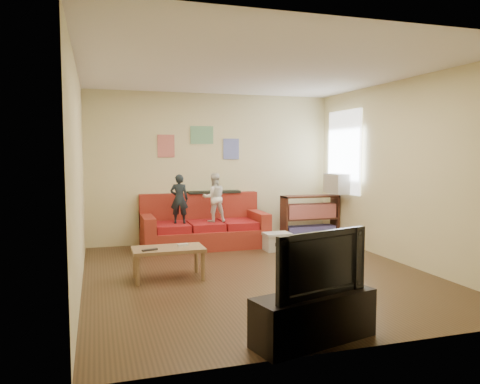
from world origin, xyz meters
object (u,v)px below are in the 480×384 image
object	(u,v)px
child_a	(179,199)
bookshelf	(310,221)
coffee_table	(168,252)
file_box	(277,241)
child_b	(214,198)
tv_stand	(314,317)
sofa	(204,228)
television	(315,262)

from	to	relation	value
child_a	bookshelf	world-z (taller)	child_a
coffee_table	file_box	distance (m)	2.35
child_b	tv_stand	xyz separation A→B (m)	(-0.15, -4.15, -0.65)
tv_stand	child_a	bearing A→B (deg)	82.02
sofa	child_a	bearing A→B (deg)	-159.06
file_box	television	world-z (taller)	television
child_b	coffee_table	world-z (taller)	child_b
child_b	bookshelf	size ratio (longest dim) A/B	0.79
television	child_a	bearing A→B (deg)	79.51
bookshelf	file_box	xyz separation A→B (m)	(-0.88, -0.58, -0.23)
sofa	tv_stand	world-z (taller)	sofa
bookshelf	television	xyz separation A→B (m)	(-1.97, -4.18, 0.33)
sofa	tv_stand	distance (m)	4.32
coffee_table	file_box	size ratio (longest dim) A/B	2.11
sofa	television	xyz separation A→B (m)	(0.00, -4.32, 0.39)
tv_stand	coffee_table	bearing A→B (deg)	96.56
sofa	bookshelf	bearing A→B (deg)	-4.01
bookshelf	child_b	bearing A→B (deg)	-178.90
child_b	sofa	bearing A→B (deg)	-50.70
sofa	coffee_table	size ratio (longest dim) A/B	2.33
bookshelf	file_box	distance (m)	1.08
television	tv_stand	bearing A→B (deg)	0.00
coffee_table	bookshelf	xyz separation A→B (m)	(2.88, 1.80, 0.03)
coffee_table	television	distance (m)	2.58
sofa	tv_stand	bearing A→B (deg)	-89.99
child_b	bookshelf	distance (m)	1.89
sofa	child_b	xyz separation A→B (m)	(0.15, -0.17, 0.55)
child_a	coffee_table	size ratio (longest dim) A/B	0.90
tv_stand	file_box	bearing A→B (deg)	58.95
bookshelf	file_box	world-z (taller)	bookshelf
bookshelf	tv_stand	xyz separation A→B (m)	(-1.97, -4.18, -0.17)
child_a	coffee_table	xyz separation A→B (m)	(-0.45, -1.76, -0.51)
bookshelf	sofa	bearing A→B (deg)	175.99
sofa	coffee_table	distance (m)	2.14
child_a	sofa	bearing A→B (deg)	-143.39
file_box	tv_stand	xyz separation A→B (m)	(-1.09, -3.61, 0.06)
sofa	bookshelf	xyz separation A→B (m)	(1.97, -0.14, 0.06)
bookshelf	child_a	bearing A→B (deg)	-179.18
file_box	television	distance (m)	3.81
bookshelf	file_box	bearing A→B (deg)	-146.77
television	sofa	bearing A→B (deg)	73.29
coffee_table	sofa	bearing A→B (deg)	64.95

